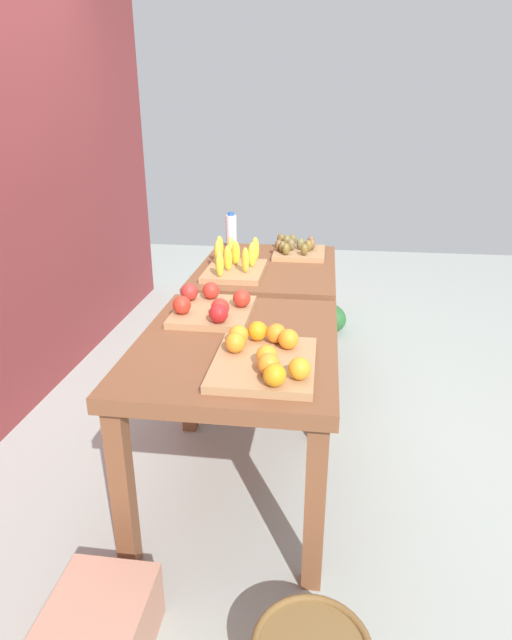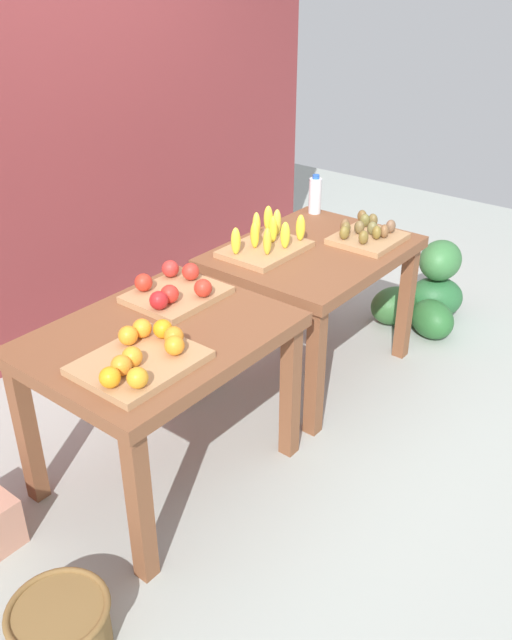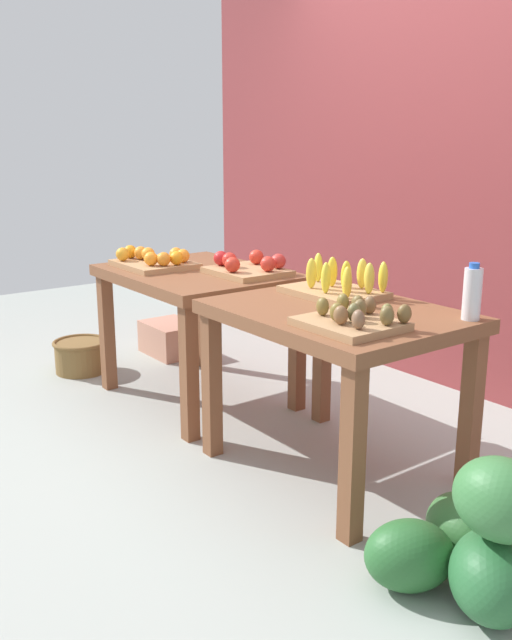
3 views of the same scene
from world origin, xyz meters
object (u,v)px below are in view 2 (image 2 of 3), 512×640
object	(u,v)px
display_table_left	(160,354)
apple_bin	(175,290)
banana_crate	(267,242)
water_bottle	(315,195)
display_table_right	(313,267)
orange_bin	(141,357)
wicker_basket	(61,627)
kiwi_bin	(367,234)
watermelon_pile	(426,295)

from	to	relation	value
display_table_left	apple_bin	bearing A→B (deg)	30.93
banana_crate	water_bottle	bearing A→B (deg)	11.66
display_table_left	display_table_right	size ratio (longest dim) A/B	1.00
display_table_left	orange_bin	bearing A→B (deg)	-147.33
display_table_right	wicker_basket	bearing A→B (deg)	-169.93
banana_crate	kiwi_bin	xyz separation A→B (m)	(0.44, -0.33, -0.01)
water_bottle	watermelon_pile	distance (m)	0.99
kiwi_bin	wicker_basket	distance (m)	2.34
watermelon_pile	display_table_right	bearing A→B (deg)	164.07
apple_bin	display_table_left	bearing A→B (deg)	-149.07
apple_bin	watermelon_pile	bearing A→B (deg)	-13.19
display_table_right	wicker_basket	world-z (taller)	display_table_right
display_table_left	kiwi_bin	bearing A→B (deg)	-6.65
display_table_right	apple_bin	distance (m)	0.89
display_table_left	orange_bin	size ratio (longest dim) A/B	2.28
display_table_left	display_table_right	world-z (taller)	same
banana_crate	kiwi_bin	size ratio (longest dim) A/B	1.21
display_table_left	water_bottle	distance (m)	1.61
kiwi_bin	water_bottle	size ratio (longest dim) A/B	1.59
banana_crate	water_bottle	distance (m)	0.65
water_bottle	display_table_left	bearing A→B (deg)	-169.20
orange_bin	wicker_basket	size ratio (longest dim) A/B	1.31
display_table_right	kiwi_bin	distance (m)	0.34
display_table_left	water_bottle	bearing A→B (deg)	10.80
watermelon_pile	apple_bin	bearing A→B (deg)	166.81
water_bottle	watermelon_pile	xyz separation A→B (m)	(0.47, -0.56, -0.66)
display_table_left	apple_bin	size ratio (longest dim) A/B	2.59
watermelon_pile	wicker_basket	distance (m)	2.89
display_table_right	water_bottle	distance (m)	0.58
apple_bin	display_table_right	bearing A→B (deg)	-10.19
water_bottle	wicker_basket	xyz separation A→B (m)	(-2.42, -0.65, -0.74)
apple_bin	kiwi_bin	bearing A→B (deg)	-15.71
apple_bin	water_bottle	distance (m)	1.32
display_table_right	banana_crate	bearing A→B (deg)	137.15
display_table_right	banana_crate	world-z (taller)	banana_crate
display_table_left	watermelon_pile	distance (m)	2.10
display_table_right	watermelon_pile	world-z (taller)	display_table_right
orange_bin	water_bottle	distance (m)	1.84
display_table_left	kiwi_bin	distance (m)	1.40
watermelon_pile	wicker_basket	size ratio (longest dim) A/B	1.87
kiwi_bin	water_bottle	distance (m)	0.50
display_table_right	orange_bin	world-z (taller)	orange_bin
orange_bin	kiwi_bin	world-z (taller)	orange_bin
apple_bin	kiwi_bin	distance (m)	1.17
orange_bin	watermelon_pile	xyz separation A→B (m)	(2.26, -0.12, -0.59)
water_bottle	watermelon_pile	world-z (taller)	water_bottle
kiwi_bin	water_bottle	bearing A→B (deg)	67.82
apple_bin	orange_bin	bearing A→B (deg)	-148.26
display_table_left	orange_bin	xyz separation A→B (m)	(-0.22, -0.14, 0.15)
apple_bin	water_bottle	xyz separation A→B (m)	(1.31, 0.14, 0.07)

